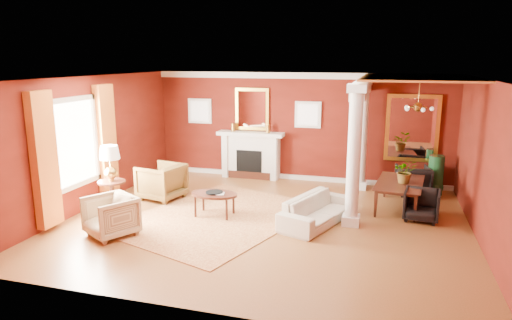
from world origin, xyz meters
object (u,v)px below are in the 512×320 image
(sofa, at_px, (318,205))
(armchair_stripe, at_px, (111,214))
(dining_table, at_px, (401,188))
(armchair_leopard, at_px, (161,180))
(side_table, at_px, (111,168))
(coffee_table, at_px, (214,195))

(sofa, height_order, armchair_stripe, armchair_stripe)
(armchair_stripe, relative_size, dining_table, 0.49)
(armchair_leopard, xyz_separation_m, dining_table, (5.42, 0.81, 0.01))
(armchair_stripe, bearing_deg, side_table, 152.03)
(sofa, relative_size, dining_table, 1.12)
(sofa, distance_m, coffee_table, 2.16)
(coffee_table, distance_m, dining_table, 4.11)
(coffee_table, xyz_separation_m, side_table, (-2.25, -0.32, 0.52))
(side_table, height_order, dining_table, side_table)
(sofa, relative_size, coffee_table, 1.94)
(sofa, bearing_deg, side_table, 116.89)
(sofa, xyz_separation_m, armchair_stripe, (-3.63, -1.72, 0.04))
(armchair_leopard, distance_m, coffee_table, 1.81)
(armchair_stripe, xyz_separation_m, coffee_table, (1.47, 1.56, 0.03))
(sofa, relative_size, armchair_leopard, 2.07)
(armchair_leopard, height_order, armchair_stripe, armchair_leopard)
(armchair_stripe, bearing_deg, coffee_table, 76.79)
(sofa, distance_m, side_table, 4.47)
(coffee_table, distance_m, side_table, 2.33)
(armchair_leopard, bearing_deg, sofa, 93.21)
(dining_table, bearing_deg, coffee_table, 119.18)
(dining_table, bearing_deg, sofa, 137.73)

